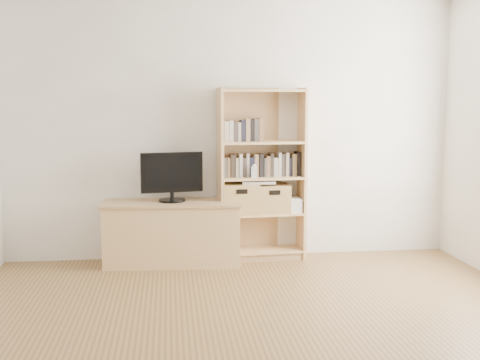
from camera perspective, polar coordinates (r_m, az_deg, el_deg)
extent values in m
cube|color=brown|center=(3.90, 3.17, -16.50)|extent=(4.50, 5.00, 0.01)
cube|color=silver|center=(6.04, -0.85, 4.87)|extent=(4.50, 0.02, 2.60)
cube|color=tan|center=(5.90, -6.40, -5.10)|extent=(1.32, 0.57, 0.59)
cube|color=tan|center=(5.96, 2.06, 0.52)|extent=(0.87, 0.35, 1.71)
cube|color=black|center=(5.81, -6.48, 0.27)|extent=(0.60, 0.14, 0.47)
cube|color=#45413B|center=(5.97, 2.03, 1.49)|extent=(0.88, 0.18, 0.24)
cube|color=#45413B|center=(5.91, 0.24, 4.61)|extent=(0.37, 0.16, 0.19)
cube|color=white|center=(5.85, 1.35, 0.73)|extent=(0.06, 0.04, 0.11)
cube|color=tan|center=(5.95, -0.08, -1.74)|extent=(0.38, 0.32, 0.30)
cube|color=tan|center=(6.02, 3.03, -1.74)|extent=(0.35, 0.29, 0.28)
cube|color=white|center=(5.95, 1.70, -0.16)|extent=(0.33, 0.23, 0.03)
cube|color=beige|center=(6.08, 4.77, -2.40)|extent=(0.20, 0.28, 0.12)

